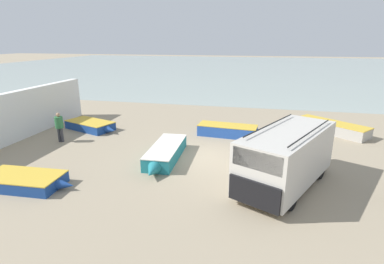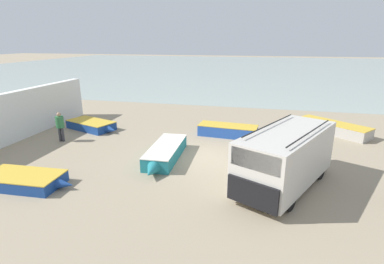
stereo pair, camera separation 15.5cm
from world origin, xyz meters
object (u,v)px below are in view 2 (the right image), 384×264
(fisherman_0, at_px, (60,124))
(fisherman_3, at_px, (288,131))
(parked_van, at_px, (286,157))
(fishing_rowboat_0, at_px, (165,153))
(fishing_rowboat_3, at_px, (330,127))
(fishing_rowboat_1, at_px, (92,125))
(fishing_rowboat_2, at_px, (231,131))
(fishing_rowboat_4, at_px, (25,180))

(fisherman_0, relative_size, fisherman_3, 0.95)
(parked_van, height_order, fisherman_0, parked_van)
(fishing_rowboat_0, xyz_separation_m, fishing_rowboat_3, (8.80, 6.79, 0.00))
(parked_van, height_order, fishing_rowboat_1, parked_van)
(fishing_rowboat_2, bearing_deg, fishing_rowboat_0, -116.24)
(fishing_rowboat_3, relative_size, fisherman_3, 2.63)
(parked_van, relative_size, fishing_rowboat_1, 1.41)
(parked_van, distance_m, fishing_rowboat_4, 10.48)
(fishing_rowboat_3, relative_size, fisherman_0, 2.76)
(fishing_rowboat_2, distance_m, fishing_rowboat_4, 11.22)
(fisherman_0, bearing_deg, fisherman_3, 93.33)
(fishing_rowboat_0, bearing_deg, fishing_rowboat_4, -51.83)
(parked_van, height_order, fishing_rowboat_2, parked_van)
(fishing_rowboat_0, distance_m, fishing_rowboat_1, 7.40)
(parked_van, xyz_separation_m, fishing_rowboat_4, (-10.15, -2.38, -1.02))
(fishing_rowboat_4, bearing_deg, fishing_rowboat_1, 99.65)
(fishing_rowboat_0, height_order, fishing_rowboat_4, fishing_rowboat_0)
(fishing_rowboat_1, height_order, fishing_rowboat_4, fishing_rowboat_1)
(fishing_rowboat_2, height_order, fishing_rowboat_3, same)
(fishing_rowboat_3, distance_m, fisherman_3, 4.96)
(fisherman_0, bearing_deg, fishing_rowboat_0, 75.66)
(fisherman_3, bearing_deg, fishing_rowboat_2, -65.49)
(fishing_rowboat_1, relative_size, fishing_rowboat_4, 1.04)
(fishing_rowboat_3, height_order, fishing_rowboat_4, fishing_rowboat_3)
(fishing_rowboat_3, height_order, fisherman_0, fisherman_0)
(fishing_rowboat_1, relative_size, fishing_rowboat_3, 0.84)
(parked_van, relative_size, fishing_rowboat_4, 1.47)
(fishing_rowboat_4, xyz_separation_m, fisherman_0, (-2.09, 5.22, 0.78))
(fishing_rowboat_3, bearing_deg, fisherman_3, 94.01)
(fishing_rowboat_3, xyz_separation_m, fishing_rowboat_4, (-13.42, -10.73, -0.09))
(fishing_rowboat_0, distance_m, fisherman_3, 6.61)
(fishing_rowboat_1, bearing_deg, fishing_rowboat_2, 23.71)
(fisherman_3, bearing_deg, fisherman_0, -30.42)
(fishing_rowboat_1, distance_m, fishing_rowboat_2, 9.07)
(fishing_rowboat_1, bearing_deg, fishing_rowboat_3, 30.62)
(fishing_rowboat_1, distance_m, fisherman_0, 2.74)
(fishing_rowboat_3, xyz_separation_m, fisherman_0, (-15.51, -5.52, 0.68))
(parked_van, height_order, fishing_rowboat_3, parked_van)
(fishing_rowboat_4, height_order, fisherman_3, fisherman_3)
(fishing_rowboat_0, relative_size, fisherman_0, 2.74)
(parked_van, height_order, fishing_rowboat_4, parked_van)
(fishing_rowboat_0, xyz_separation_m, fisherman_0, (-6.71, 1.27, 0.69))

